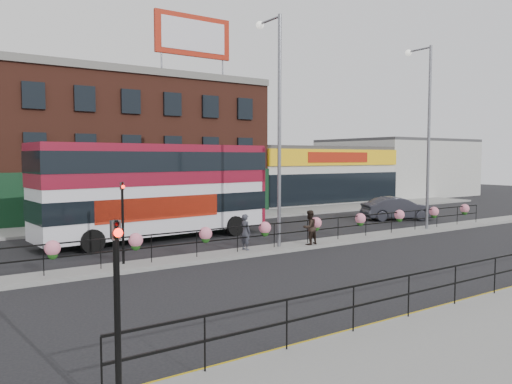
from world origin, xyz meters
TOP-DOWN VIEW (x-y plane):
  - ground at (0.00, 0.00)m, footprint 120.00×120.00m
  - north_pavement at (0.00, 12.00)m, footprint 60.00×4.00m
  - median at (0.00, 0.00)m, footprint 60.00×1.60m
  - yellow_line_inner at (0.00, -9.70)m, footprint 60.00×0.10m
  - yellow_line_outer at (0.00, -9.88)m, footprint 60.00×0.10m
  - brick_building at (-4.00, 19.96)m, footprint 25.00×12.21m
  - supermarket at (16.00, 19.90)m, footprint 15.00×12.25m
  - warehouse_east at (30.75, 20.00)m, footprint 14.50×12.00m
  - billboard at (2.50, 14.99)m, footprint 6.00×0.29m
  - median_railing at (-0.00, 0.00)m, footprint 30.04×0.56m
  - south_railing at (-2.00, -10.10)m, footprint 20.04×0.05m
  - double_decker_bus at (-4.32, 5.67)m, footprint 12.46×3.98m
  - car at (12.68, 4.40)m, footprint 5.31×6.06m
  - pedestrian_a at (-2.46, 0.19)m, footprint 0.69×0.53m
  - pedestrian_b at (0.79, -0.38)m, footprint 0.98×0.85m
  - lamp_column_west at (-0.66, 0.36)m, footprint 0.38×1.87m
  - lamp_column_east at (9.94, 0.20)m, footprint 0.38×1.85m
  - traffic_light_south at (-12.00, -11.01)m, footprint 0.15×0.28m
  - traffic_light_median at (-8.00, 0.39)m, footprint 0.15×0.28m

SIDE VIEW (x-z plane):
  - ground at x=0.00m, z-range 0.00..0.00m
  - yellow_line_inner at x=0.00m, z-range 0.00..0.01m
  - yellow_line_outer at x=0.00m, z-range 0.00..0.01m
  - north_pavement at x=0.00m, z-range 0.00..0.15m
  - median at x=0.00m, z-range 0.00..0.15m
  - car at x=12.68m, z-range 0.00..1.58m
  - pedestrian_a at x=-2.46m, z-range 0.15..1.77m
  - south_railing at x=-2.00m, z-range 0.40..1.52m
  - pedestrian_b at x=0.79m, z-range 0.15..1.80m
  - median_railing at x=0.00m, z-range 0.43..1.66m
  - traffic_light_south at x=-12.00m, z-range 0.64..4.29m
  - traffic_light_median at x=-8.00m, z-range 0.64..4.29m
  - supermarket at x=16.00m, z-range 0.00..5.30m
  - double_decker_bus at x=-4.32m, z-range 0.57..5.53m
  - warehouse_east at x=30.75m, z-range 0.00..6.30m
  - brick_building at x=-4.00m, z-range -0.02..10.28m
  - lamp_column_east at x=9.94m, z-range 1.13..11.68m
  - lamp_column_west at x=-0.66m, z-range 1.14..11.82m
  - billboard at x=2.50m, z-range 10.98..15.38m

